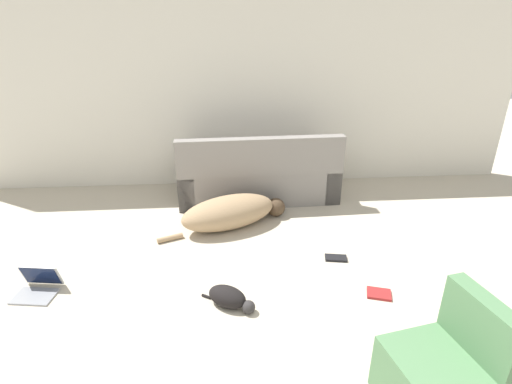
# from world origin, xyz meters

# --- Properties ---
(wall_back) EXTENTS (7.76, 0.06, 2.78)m
(wall_back) POSITION_xyz_m (0.00, 4.31, 1.39)
(wall_back) COLOR silver
(wall_back) RESTS_ON ground_plane
(couch) EXTENTS (2.07, 0.95, 0.91)m
(couch) POSITION_xyz_m (0.24, 3.74, 0.29)
(couch) COLOR gray
(couch) RESTS_ON ground_plane
(dog) EXTENTS (1.50, 0.87, 0.37)m
(dog) POSITION_xyz_m (-0.13, 2.94, 0.18)
(dog) COLOR #A38460
(dog) RESTS_ON ground_plane
(cat) EXTENTS (0.47, 0.35, 0.18)m
(cat) POSITION_xyz_m (-0.18, 1.55, 0.08)
(cat) COLOR black
(cat) RESTS_ON ground_plane
(laptop_open) EXTENTS (0.38, 0.35, 0.23)m
(laptop_open) POSITION_xyz_m (-1.85, 1.88, 0.08)
(laptop_open) COLOR gray
(laptop_open) RESTS_ON ground_plane
(book_black) EXTENTS (0.23, 0.15, 0.02)m
(book_black) POSITION_xyz_m (0.89, 2.17, 0.01)
(book_black) COLOR black
(book_black) RESTS_ON ground_plane
(book_red) EXTENTS (0.24, 0.21, 0.02)m
(book_red) POSITION_xyz_m (1.12, 1.59, 0.01)
(book_red) COLOR maroon
(book_red) RESTS_ON ground_plane
(side_chair) EXTENTS (0.67, 0.64, 0.77)m
(side_chair) POSITION_xyz_m (1.09, 0.52, 0.26)
(side_chair) COLOR #4C754C
(side_chair) RESTS_ON ground_plane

